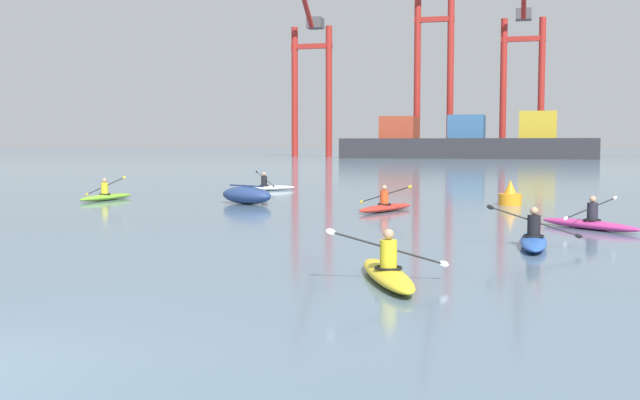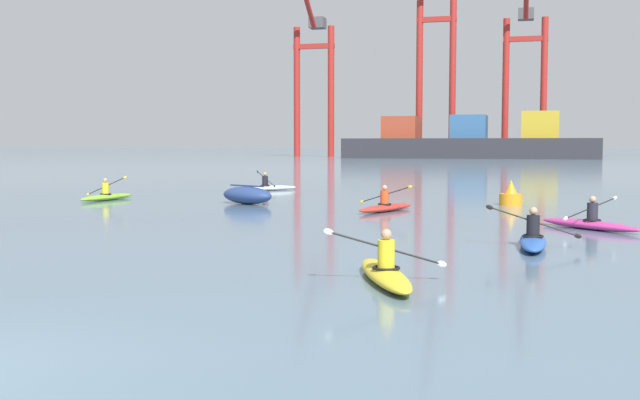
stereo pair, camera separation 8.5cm
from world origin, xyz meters
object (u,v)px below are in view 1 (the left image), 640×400
gantry_crane_east_mid (523,63)px  kayak_magenta (590,223)px  kayak_lime (106,196)px  kayak_blue (534,240)px  kayak_white (266,187)px  channel_buoy (510,196)px  container_barge (468,143)px  kayak_red (386,207)px  gantry_crane_west (311,67)px  gantry_crane_west_mid (434,48)px  kayak_yellow (387,272)px  capsized_dinghy (247,195)px

gantry_crane_east_mid → kayak_magenta: size_ratio=11.83×
kayak_lime → kayak_blue: size_ratio=1.01×
gantry_crane_east_mid → kayak_magenta: gantry_crane_east_mid is taller
gantry_crane_east_mid → kayak_white: (-12.58, -105.79, -16.67)m
channel_buoy → kayak_white: bearing=153.2°
container_barge → kayak_lime: 99.62m
kayak_blue → kayak_lime: bearing=148.7°
kayak_red → kayak_magenta: bearing=-31.9°
gantry_crane_west → gantry_crane_west_mid: 22.51m
channel_buoy → kayak_yellow: size_ratio=0.30×
gantry_crane_west_mid → kayak_lime: bearing=-90.9°
container_barge → kayak_magenta: (10.65, -105.62, -2.40)m
gantry_crane_west → capsized_dinghy: size_ratio=12.00×
gantry_crane_west → kayak_magenta: gantry_crane_west is taller
gantry_crane_west → gantry_crane_west_mid: (22.29, 1.14, 2.92)m
container_barge → gantry_crane_east_mid: 22.16m
kayak_yellow → gantry_crane_east_mid: bearing=89.1°
gantry_crane_east_mid → kayak_yellow: 131.02m
gantry_crane_west → capsized_dinghy: 112.04m
channel_buoy → gantry_crane_west: bearing=109.6°
gantry_crane_east_mid → kayak_lime: gantry_crane_east_mid is taller
kayak_magenta → kayak_yellow: bearing=-113.2°
kayak_white → kayak_yellow: 26.35m
container_barge → kayak_magenta: 106.18m
kayak_blue → kayak_red: bearing=120.8°
gantry_crane_west_mid → kayak_blue: bearing=-82.4°
capsized_dinghy → kayak_lime: 6.56m
kayak_lime → kayak_white: (4.47, 8.07, 0.00)m
kayak_white → gantry_crane_west: bearing=104.2°
kayak_lime → kayak_magenta: (19.15, -6.39, 0.00)m
kayak_lime → kayak_white: bearing=61.0°
kayak_red → gantry_crane_west_mid: bearing=95.6°
capsized_dinghy → kayak_white: size_ratio=0.99×
capsized_dinghy → kayak_magenta: size_ratio=0.99×
capsized_dinghy → kayak_blue: size_ratio=0.83×
container_barge → gantry_crane_west: gantry_crane_west is taller
gantry_crane_west_mid → channel_buoy: 109.20m
capsized_dinghy → channel_buoy: (10.28, 2.18, 0.01)m
gantry_crane_west_mid → channel_buoy: bearing=-81.9°
channel_buoy → gantry_crane_east_mid: bearing=89.9°
kayak_white → kayak_blue: (13.09, -18.73, 0.00)m
capsized_dinghy → kayak_blue: kayak_blue is taller
container_barge → kayak_red: bearing=-87.7°
kayak_red → kayak_magenta: 7.77m
gantry_crane_west_mid → channel_buoy: (15.14, -106.46, -18.98)m
gantry_crane_west → kayak_blue: 124.89m
capsized_dinghy → kayak_magenta: (12.60, -6.03, -0.18)m
kayak_lime → kayak_white: size_ratio=1.22×
container_barge → gantry_crane_east_mid: (8.55, 14.63, 14.27)m
gantry_crane_west_mid → kayak_red: gantry_crane_west_mid is taller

